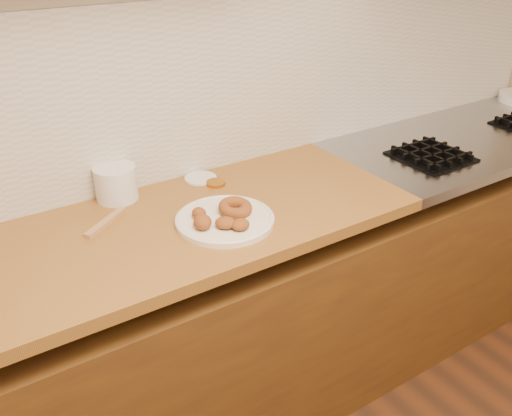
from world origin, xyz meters
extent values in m
cube|color=#B9A78B|center=(0.00, 2.00, 1.35)|extent=(4.00, 0.02, 2.70)
cube|color=#593812|center=(0.00, 1.69, 0.39)|extent=(3.60, 0.60, 0.77)
cube|color=#956620|center=(-0.65, 1.69, 0.88)|extent=(2.30, 0.62, 0.04)
cube|color=#9EA0A5|center=(1.15, 1.69, 0.88)|extent=(1.30, 0.62, 0.04)
cube|color=beige|center=(0.00, 1.99, 1.20)|extent=(3.60, 0.02, 0.60)
cube|color=black|center=(0.80, 1.61, 0.90)|extent=(0.26, 0.26, 0.01)
cube|color=black|center=(0.71, 1.61, 0.92)|extent=(0.01, 0.24, 0.02)
cube|color=black|center=(0.80, 1.52, 0.92)|extent=(0.24, 0.01, 0.02)
cube|color=black|center=(0.77, 1.61, 0.92)|extent=(0.01, 0.24, 0.02)
cube|color=black|center=(0.80, 1.58, 0.92)|extent=(0.24, 0.01, 0.02)
cube|color=black|center=(0.83, 1.61, 0.92)|extent=(0.01, 0.24, 0.02)
cube|color=black|center=(0.80, 1.64, 0.92)|extent=(0.24, 0.01, 0.02)
cube|color=black|center=(0.89, 1.61, 0.92)|extent=(0.01, 0.24, 0.02)
cube|color=black|center=(0.80, 1.70, 0.92)|extent=(0.24, 0.01, 0.02)
cylinder|color=white|center=(-0.13, 1.60, 0.91)|extent=(0.30, 0.30, 0.02)
torus|color=brown|center=(-0.08, 1.61, 0.94)|extent=(0.15, 0.15, 0.05)
ellipsoid|color=brown|center=(-0.19, 1.64, 0.94)|extent=(0.06, 0.06, 0.04)
ellipsoid|color=brown|center=(-0.21, 1.58, 0.94)|extent=(0.07, 0.08, 0.04)
ellipsoid|color=brown|center=(-0.15, 1.55, 0.93)|extent=(0.08, 0.08, 0.03)
ellipsoid|color=brown|center=(-0.12, 1.52, 0.93)|extent=(0.06, 0.05, 0.03)
cylinder|color=silver|center=(-0.34, 1.94, 0.96)|extent=(0.14, 0.14, 0.11)
cylinder|color=silver|center=(-0.04, 1.92, 0.90)|extent=(0.15, 0.15, 0.01)
cylinder|color=#BA7822|center=(-0.02, 1.85, 0.91)|extent=(0.09, 0.09, 0.01)
cube|color=#AA7D4D|center=(-0.44, 1.79, 0.91)|extent=(0.16, 0.12, 0.01)
camera|label=1|loc=(-0.82, 0.35, 1.73)|focal=38.00mm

